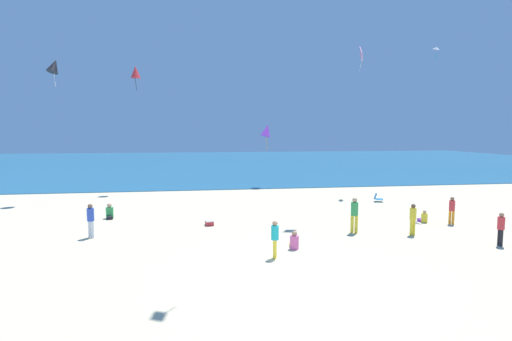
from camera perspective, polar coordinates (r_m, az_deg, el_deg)
name	(u,v)px	position (r m, az deg, el deg)	size (l,w,h in m)	color
ground_plane	(250,213)	(23.03, -0.85, -6.14)	(120.00, 120.00, 0.00)	beige
ocean_water	(217,162)	(61.85, -5.74, 1.24)	(120.00, 60.00, 0.05)	#236084
beach_chair_far_left	(377,198)	(27.80, 17.22, -3.80)	(0.75, 0.76, 0.57)	#2370B2
cooler_box	(209,223)	(20.09, -6.78, -7.56)	(0.45, 0.52, 0.25)	red
person_0	(424,218)	(22.34, 23.18, -6.33)	(0.40, 0.57, 0.66)	yellow
person_1	(275,237)	(14.78, 2.76, -9.56)	(0.35, 0.35, 1.42)	yellow
person_2	(354,213)	(18.87, 14.09, -5.94)	(0.43, 0.43, 1.67)	yellow
person_3	(294,242)	(16.13, 5.56, -10.29)	(0.38, 0.61, 0.75)	#D8599E
person_4	(452,208)	(22.38, 26.55, -4.95)	(0.39, 0.39, 1.41)	orange
person_5	(91,218)	(19.00, -22.87, -6.39)	(0.42, 0.42, 1.53)	white
person_6	(501,227)	(19.17, 31.99, -6.93)	(0.32, 0.32, 1.40)	black
person_7	(413,217)	(19.31, 21.81, -6.30)	(0.36, 0.36, 1.45)	yellow
person_8	(110,213)	(22.92, -20.47, -5.77)	(0.48, 0.71, 0.83)	green
kite_black	(54,66)	(30.62, -27.25, 13.34)	(1.27, 1.27, 1.94)	black
kite_purple	(267,130)	(33.73, 1.56, 5.83)	(1.35, 1.24, 2.19)	purple
kite_pink	(361,54)	(31.74, 15.00, 16.03)	(0.35, 1.04, 1.84)	pink
kite_white	(436,48)	(27.01, 24.72, 15.79)	(0.43, 0.35, 0.89)	white
kite_red	(135,72)	(32.94, -17.09, 13.49)	(1.05, 1.06, 1.86)	red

